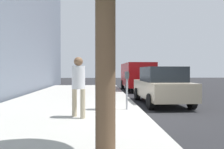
# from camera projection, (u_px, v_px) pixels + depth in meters

# --- Properties ---
(ground_plane) EXTENTS (80.00, 80.00, 0.00)m
(ground_plane) POSITION_uv_depth(u_px,v_px,m) (144.00, 116.00, 7.61)
(ground_plane) COLOR #232326
(ground_plane) RESTS_ON ground
(sidewalk_slab) EXTENTS (28.00, 6.00, 0.15)m
(sidewalk_slab) POSITION_uv_depth(u_px,v_px,m) (58.00, 115.00, 7.46)
(sidewalk_slab) COLOR #A8A59E
(sidewalk_slab) RESTS_ON ground_plane
(parking_meter) EXTENTS (0.36, 0.12, 1.41)m
(parking_meter) POSITION_uv_depth(u_px,v_px,m) (127.00, 82.00, 8.00)
(parking_meter) COLOR gray
(parking_meter) RESTS_ON sidewalk_slab
(pedestrian_at_meter) EXTENTS (0.52, 0.37, 1.71)m
(pedestrian_at_meter) POSITION_uv_depth(u_px,v_px,m) (107.00, 83.00, 7.96)
(pedestrian_at_meter) COLOR tan
(pedestrian_at_meter) RESTS_ON sidewalk_slab
(pedestrian_bystander) EXTENTS (0.44, 0.44, 1.87)m
(pedestrian_bystander) POSITION_uv_depth(u_px,v_px,m) (78.00, 81.00, 6.66)
(pedestrian_bystander) COLOR tan
(pedestrian_bystander) RESTS_ON sidewalk_slab
(parked_sedan_near) EXTENTS (4.44, 2.04, 1.77)m
(parked_sedan_near) POSITION_uv_depth(u_px,v_px,m) (161.00, 85.00, 10.24)
(parked_sedan_near) COLOR gray
(parked_sedan_near) RESTS_ON ground_plane
(parked_van_far) EXTENTS (5.21, 2.15, 2.18)m
(parked_van_far) POSITION_uv_depth(u_px,v_px,m) (137.00, 75.00, 17.25)
(parked_van_far) COLOR maroon
(parked_van_far) RESTS_ON ground_plane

